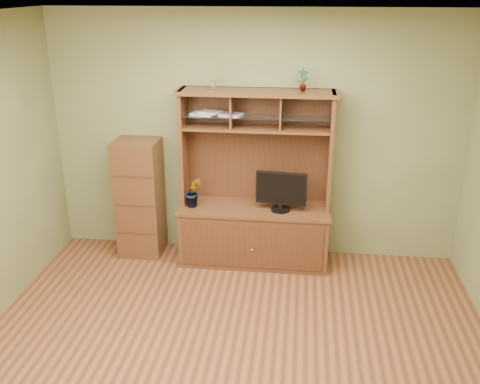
# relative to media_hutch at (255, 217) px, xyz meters

# --- Properties ---
(room) EXTENTS (4.54, 4.04, 2.74)m
(room) POSITION_rel_media_hutch_xyz_m (-0.03, -1.73, 0.83)
(room) COLOR #552C18
(room) RESTS_ON ground
(media_hutch) EXTENTS (1.66, 0.61, 1.90)m
(media_hutch) POSITION_rel_media_hutch_xyz_m (0.00, 0.00, 0.00)
(media_hutch) COLOR #452913
(media_hutch) RESTS_ON room
(monitor) EXTENTS (0.54, 0.21, 0.43)m
(monitor) POSITION_rel_media_hutch_xyz_m (0.28, -0.08, 0.35)
(monitor) COLOR black
(monitor) RESTS_ON media_hutch
(orchid_plant) EXTENTS (0.22, 0.20, 0.33)m
(orchid_plant) POSITION_rel_media_hutch_xyz_m (-0.66, -0.08, 0.30)
(orchid_plant) COLOR #2C531C
(orchid_plant) RESTS_ON media_hutch
(top_plant) EXTENTS (0.14, 0.11, 0.23)m
(top_plant) POSITION_rel_media_hutch_xyz_m (0.46, 0.08, 1.49)
(top_plant) COLOR #276423
(top_plant) RESTS_ON media_hutch
(reed_diffuser) EXTENTS (0.05, 0.05, 0.25)m
(reed_diffuser) POSITION_rel_media_hutch_xyz_m (-0.46, 0.08, 1.48)
(reed_diffuser) COLOR silver
(reed_diffuser) RESTS_ON media_hutch
(magazines) EXTENTS (0.57, 0.24, 0.04)m
(magazines) POSITION_rel_media_hutch_xyz_m (-0.44, 0.08, 1.13)
(magazines) COLOR silver
(magazines) RESTS_ON media_hutch
(side_cabinet) EXTENTS (0.48, 0.43, 1.33)m
(side_cabinet) POSITION_rel_media_hutch_xyz_m (-1.30, 0.04, 0.14)
(side_cabinet) COLOR #452913
(side_cabinet) RESTS_ON room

